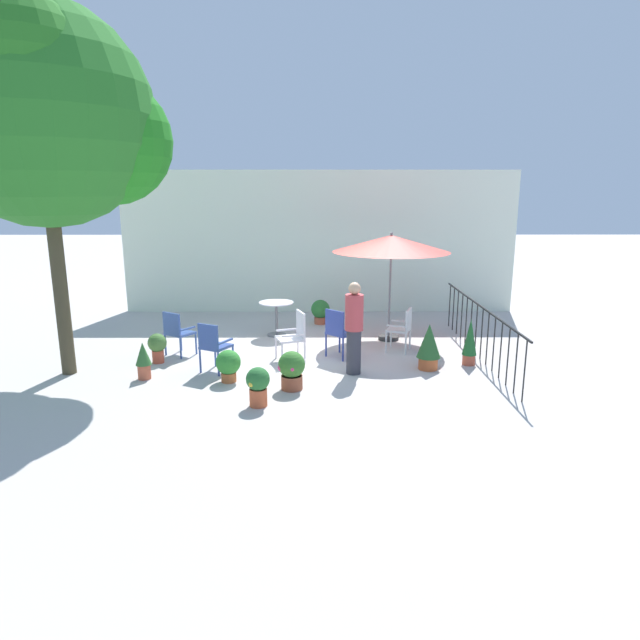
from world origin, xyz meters
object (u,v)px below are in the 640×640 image
potted_plant_2 (292,369)px  potted_plant_5 (258,384)px  patio_umbrella_0 (391,244)px  potted_plant_4 (143,359)px  patio_chair_1 (177,330)px  patio_chair_4 (339,330)px  potted_plant_6 (157,346)px  shade_tree (46,114)px  cafe_table_0 (276,312)px  patio_chair_3 (402,326)px  potted_plant_1 (320,311)px  potted_plant_7 (228,364)px  patio_chair_0 (213,344)px  potted_plant_3 (470,341)px  patio_chair_2 (295,333)px  potted_plant_0 (429,345)px  standing_person (354,327)px

potted_plant_2 → potted_plant_5: size_ratio=1.06×
patio_umbrella_0 → potted_plant_4: bearing=-150.7°
patio_chair_1 → patio_chair_4: (3.15, -0.15, 0.05)m
potted_plant_6 → potted_plant_5: bearing=-45.4°
patio_umbrella_0 → shade_tree: bearing=-159.7°
cafe_table_0 → potted_plant_6: (-2.10, -1.99, -0.20)m
patio_chair_3 → potted_plant_6: size_ratio=1.56×
potted_plant_1 → potted_plant_7: (-1.58, -4.16, -0.01)m
shade_tree → potted_plant_5: shade_tree is taller
patio_chair_0 → potted_plant_3: bearing=5.2°
potted_plant_5 → patio_chair_4: bearing=62.0°
patio_chair_2 → potted_plant_4: (-2.55, -1.06, -0.17)m
patio_chair_4 → potted_plant_2: (-0.83, -1.73, -0.21)m
patio_chair_1 → potted_plant_0: size_ratio=1.05×
patio_chair_3 → patio_umbrella_0: bearing=99.6°
potted_plant_3 → standing_person: 2.27m
potted_plant_1 → potted_plant_5: 5.33m
patio_umbrella_0 → potted_plant_1: patio_umbrella_0 is taller
potted_plant_6 → patio_chair_3: bearing=8.7°
patio_chair_1 → potted_plant_3: (5.57, -0.61, -0.06)m
cafe_table_0 → potted_plant_0: (2.92, -2.40, -0.08)m
patio_chair_1 → patio_chair_2: 2.33m
patio_chair_3 → potted_plant_6: 4.77m
patio_chair_1 → potted_plant_1: bearing=43.1°
potted_plant_1 → patio_chair_3: bearing=-55.5°
cafe_table_0 → patio_chair_1: (-1.83, -1.54, -0.02)m
potted_plant_2 → potted_plant_4: potted_plant_4 is taller
potted_plant_2 → potted_plant_3: bearing=21.5°
potted_plant_6 → potted_plant_1: bearing=45.1°
patio_umbrella_0 → patio_chair_0: 4.33m
potted_plant_2 → potted_plant_5: 0.85m
patio_chair_3 → potted_plant_6: (-4.71, -0.72, -0.19)m
patio_chair_0 → patio_chair_1: (-0.90, 1.03, -0.01)m
patio_chair_4 → potted_plant_5: patio_chair_4 is taller
potted_plant_6 → potted_plant_7: potted_plant_6 is taller
potted_plant_3 → potted_plant_0: bearing=-162.4°
patio_chair_0 → potted_plant_6: 1.31m
patio_chair_0 → potted_plant_5: (0.95, -1.57, -0.19)m
potted_plant_7 → patio_chair_0: bearing=124.5°
potted_plant_3 → patio_chair_4: bearing=169.4°
patio_chair_0 → potted_plant_4: 1.20m
patio_umbrella_0 → potted_plant_3: 2.72m
potted_plant_1 → potted_plant_6: 4.37m
potted_plant_1 → potted_plant_7: bearing=-110.8°
patio_chair_2 → standing_person: standing_person is taller
patio_chair_1 → potted_plant_1: (2.82, 2.64, -0.19)m
patio_umbrella_0 → patio_chair_4: patio_umbrella_0 is taller
potted_plant_0 → potted_plant_4: size_ratio=1.29×
potted_plant_7 → standing_person: standing_person is taller
patio_chair_3 → shade_tree: bearing=-168.1°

